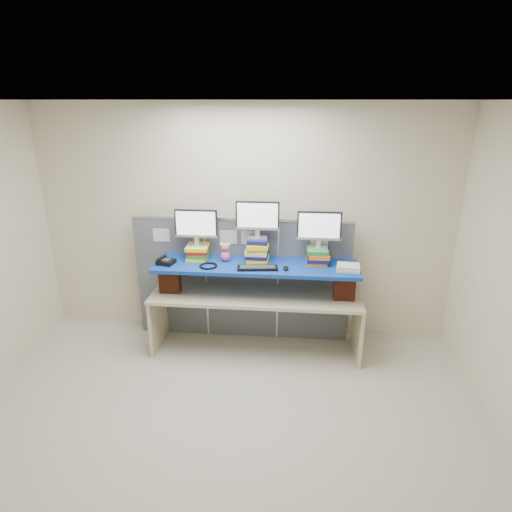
# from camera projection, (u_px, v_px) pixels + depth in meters

# --- Properties ---
(room) EXTENTS (5.00, 4.00, 2.80)m
(room) POSITION_uv_depth(u_px,v_px,m) (212.00, 294.00, 3.28)
(room) COLOR beige
(room) RESTS_ON ground
(cubicle_partition) EXTENTS (2.60, 0.06, 1.53)m
(cubicle_partition) POSITION_uv_depth(u_px,v_px,m) (242.00, 279.00, 5.16)
(cubicle_partition) COLOR #4C515A
(cubicle_partition) RESTS_ON ground
(desk) EXTENTS (2.38, 0.70, 0.72)m
(desk) POSITION_uv_depth(u_px,v_px,m) (256.00, 305.00, 4.92)
(desk) COLOR beige
(desk) RESTS_ON ground
(brick_pier_left) EXTENTS (0.23, 0.13, 0.31)m
(brick_pier_left) POSITION_uv_depth(u_px,v_px,m) (170.00, 279.00, 4.86)
(brick_pier_left) COLOR maroon
(brick_pier_left) RESTS_ON desk
(brick_pier_right) EXTENTS (0.23, 0.13, 0.31)m
(brick_pier_right) POSITION_uv_depth(u_px,v_px,m) (345.00, 286.00, 4.68)
(brick_pier_right) COLOR maroon
(brick_pier_right) RESTS_ON desk
(blue_board) EXTENTS (2.27, 0.57, 0.04)m
(blue_board) POSITION_uv_depth(u_px,v_px,m) (256.00, 266.00, 4.76)
(blue_board) COLOR navy
(blue_board) RESTS_ON brick_pier_left
(book_stack_left) EXTENTS (0.26, 0.28, 0.16)m
(book_stack_left) POSITION_uv_depth(u_px,v_px,m) (198.00, 252.00, 4.90)
(book_stack_left) COLOR yellow
(book_stack_left) RESTS_ON blue_board
(book_stack_center) EXTENTS (0.26, 0.30, 0.27)m
(book_stack_center) POSITION_uv_depth(u_px,v_px,m) (258.00, 250.00, 4.82)
(book_stack_center) COLOR yellow
(book_stack_center) RESTS_ON blue_board
(book_stack_right) EXTENTS (0.26, 0.29, 0.17)m
(book_stack_right) POSITION_uv_depth(u_px,v_px,m) (317.00, 256.00, 4.77)
(book_stack_right) COLOR orange
(book_stack_right) RESTS_ON blue_board
(monitor_left) EXTENTS (0.48, 0.14, 0.42)m
(monitor_left) POSITION_uv_depth(u_px,v_px,m) (196.00, 225.00, 4.79)
(monitor_left) COLOR #B2B2B7
(monitor_left) RESTS_ON book_stack_left
(monitor_center) EXTENTS (0.48, 0.14, 0.42)m
(monitor_center) POSITION_uv_depth(u_px,v_px,m) (258.00, 217.00, 4.69)
(monitor_center) COLOR #B2B2B7
(monitor_center) RESTS_ON book_stack_center
(monitor_right) EXTENTS (0.48, 0.14, 0.42)m
(monitor_right) POSITION_uv_depth(u_px,v_px,m) (319.00, 228.00, 4.66)
(monitor_right) COLOR #B2B2B7
(monitor_right) RESTS_ON book_stack_right
(keyboard) EXTENTS (0.45, 0.19, 0.03)m
(keyboard) POSITION_uv_depth(u_px,v_px,m) (258.00, 268.00, 4.62)
(keyboard) COLOR black
(keyboard) RESTS_ON blue_board
(mouse) EXTENTS (0.07, 0.11, 0.03)m
(mouse) POSITION_uv_depth(u_px,v_px,m) (286.00, 268.00, 4.60)
(mouse) COLOR black
(mouse) RESTS_ON blue_board
(desk_phone) EXTENTS (0.21, 0.19, 0.08)m
(desk_phone) POSITION_uv_depth(u_px,v_px,m) (165.00, 261.00, 4.76)
(desk_phone) COLOR black
(desk_phone) RESTS_ON blue_board
(headset) EXTENTS (0.25, 0.25, 0.02)m
(headset) POSITION_uv_depth(u_px,v_px,m) (208.00, 266.00, 4.68)
(headset) COLOR black
(headset) RESTS_ON blue_board
(plush_toy) EXTENTS (0.13, 0.09, 0.22)m
(plush_toy) POSITION_uv_depth(u_px,v_px,m) (225.00, 252.00, 4.82)
(plush_toy) COLOR #FA5F96
(plush_toy) RESTS_ON blue_board
(binder_stack) EXTENTS (0.26, 0.21, 0.06)m
(binder_stack) POSITION_uv_depth(u_px,v_px,m) (348.00, 267.00, 4.59)
(binder_stack) COLOR beige
(binder_stack) RESTS_ON blue_board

